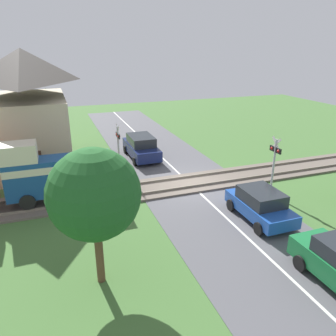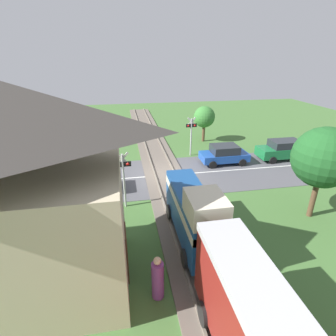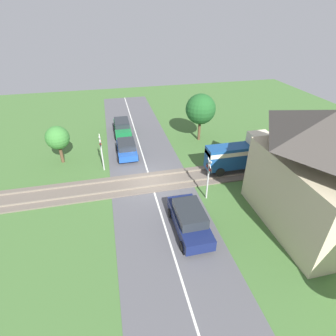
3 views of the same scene
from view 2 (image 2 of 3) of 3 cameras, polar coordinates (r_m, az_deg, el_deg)
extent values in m
plane|color=#426B33|center=(18.82, -0.76, -1.66)|extent=(60.00, 60.00, 0.00)
cube|color=#515156|center=(18.81, -0.76, -1.64)|extent=(48.00, 6.40, 0.02)
cube|color=silver|center=(18.81, -0.76, -1.60)|extent=(48.00, 0.12, 0.00)
cube|color=#665B51|center=(18.79, -0.76, -1.50)|extent=(2.80, 48.00, 0.12)
cube|color=slate|center=(18.86, 1.40, -1.00)|extent=(0.10, 48.00, 0.12)
cube|color=slate|center=(18.65, -2.94, -1.33)|extent=(0.10, 48.00, 0.12)
cube|color=navy|center=(11.83, 5.16, -9.68)|extent=(1.35, 5.25, 1.90)
cube|color=beige|center=(11.55, 5.25, -7.51)|extent=(1.37, 5.25, 0.36)
cube|color=beige|center=(9.64, 8.23, -8.42)|extent=(1.35, 1.68, 0.90)
cylinder|color=black|center=(13.87, 6.11, -8.89)|extent=(0.14, 0.76, 0.76)
cylinder|color=black|center=(13.58, 0.17, -9.52)|extent=(0.14, 0.76, 0.76)
cylinder|color=black|center=(11.34, 10.98, -17.83)|extent=(0.14, 0.76, 0.76)
cylinder|color=black|center=(10.98, 3.53, -19.00)|extent=(0.14, 0.76, 0.76)
cube|color=#BCBCC1|center=(6.57, 21.39, -26.88)|extent=(1.41, 6.20, 0.24)
cylinder|color=black|center=(9.81, 16.58, -26.95)|extent=(0.14, 0.76, 0.76)
cylinder|color=black|center=(9.39, 7.53, -28.97)|extent=(0.14, 0.76, 0.76)
cube|color=#1E4CA8|center=(21.17, 12.08, 2.50)|extent=(3.70, 1.71, 0.59)
cube|color=#23282D|center=(20.97, 12.22, 4.03)|extent=(2.03, 1.57, 0.61)
cylinder|color=black|center=(20.13, 9.72, 0.66)|extent=(0.60, 0.18, 0.60)
cylinder|color=black|center=(21.61, 8.23, 2.41)|extent=(0.60, 0.18, 0.60)
cylinder|color=black|center=(21.04, 15.89, 1.10)|extent=(0.60, 0.18, 0.60)
cylinder|color=black|center=(22.46, 14.07, 2.75)|extent=(0.60, 0.18, 0.60)
cube|color=#141E4C|center=(17.27, -18.94, -3.02)|extent=(4.55, 1.77, 0.74)
cube|color=#23282D|center=(16.98, -19.24, -0.92)|extent=(2.50, 1.63, 0.65)
cylinder|color=black|center=(18.04, -13.81, -2.52)|extent=(0.60, 0.18, 0.60)
cylinder|color=black|center=(16.46, -14.07, -5.20)|extent=(0.60, 0.18, 0.60)
cylinder|color=black|center=(18.51, -22.95, -3.11)|extent=(0.60, 0.18, 0.60)
cylinder|color=black|center=(16.98, -24.08, -5.76)|extent=(0.60, 0.18, 0.60)
cube|color=#197038|center=(23.56, 23.92, 3.34)|extent=(4.37, 1.65, 0.75)
cube|color=#23282D|center=(23.36, 24.19, 4.85)|extent=(2.40, 1.52, 0.57)
cylinder|color=black|center=(22.28, 21.84, 1.54)|extent=(0.60, 0.18, 0.60)
cylinder|color=black|center=(23.59, 19.83, 3.04)|extent=(0.60, 0.18, 0.60)
cylinder|color=black|center=(23.88, 27.66, 1.93)|extent=(0.60, 0.18, 0.60)
cylinder|color=black|center=(25.10, 25.49, 3.32)|extent=(0.60, 0.18, 0.60)
cylinder|color=#B7B7B7|center=(22.15, 5.03, 6.64)|extent=(0.12, 0.12, 3.19)
cube|color=black|center=(21.88, 5.12, 9.20)|extent=(0.90, 0.08, 0.28)
sphere|color=red|center=(21.95, 5.81, 9.22)|extent=(0.18, 0.18, 0.18)
sphere|color=red|center=(21.81, 4.43, 9.18)|extent=(0.18, 0.18, 0.18)
cube|color=silver|center=(21.80, 5.15, 10.03)|extent=(0.72, 0.04, 0.72)
cube|color=silver|center=(21.80, 5.15, 10.03)|extent=(0.72, 0.04, 0.72)
cylinder|color=#B7B7B7|center=(14.63, -9.56, -2.86)|extent=(0.12, 0.12, 3.19)
cube|color=black|center=(14.21, -9.83, 0.83)|extent=(0.90, 0.08, 0.28)
sphere|color=red|center=(14.21, -10.92, 0.75)|extent=(0.18, 0.18, 0.18)
sphere|color=red|center=(14.21, -8.75, 0.90)|extent=(0.18, 0.18, 0.18)
cube|color=silver|center=(14.09, -9.92, 2.04)|extent=(0.72, 0.04, 0.72)
cube|color=silver|center=(14.09, -9.92, 2.04)|extent=(0.72, 0.04, 0.72)
cube|color=#C6B793|center=(10.63, -31.04, -12.65)|extent=(7.61, 4.62, 4.70)
cube|color=#472D1E|center=(10.67, -8.98, -17.72)|extent=(0.06, 1.10, 2.10)
cylinder|color=#7F3D84|center=(10.00, -2.25, -23.25)|extent=(0.44, 0.44, 1.50)
sphere|color=beige|center=(9.38, -2.34, -19.55)|extent=(0.27, 0.27, 0.27)
cylinder|color=brown|center=(15.83, 29.05, -5.88)|extent=(0.28, 0.28, 2.08)
sphere|color=#1E5623|center=(14.95, 30.79, 1.96)|extent=(3.03, 3.03, 3.03)
cylinder|color=brown|center=(26.36, 7.72, 7.46)|extent=(0.28, 0.28, 1.57)
sphere|color=#387A33|center=(25.95, 7.92, 10.97)|extent=(2.04, 2.04, 2.04)
camera|label=1|loc=(21.53, 55.94, 13.12)|focal=35.00mm
camera|label=3|loc=(24.54, -52.67, 24.86)|focal=28.00mm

